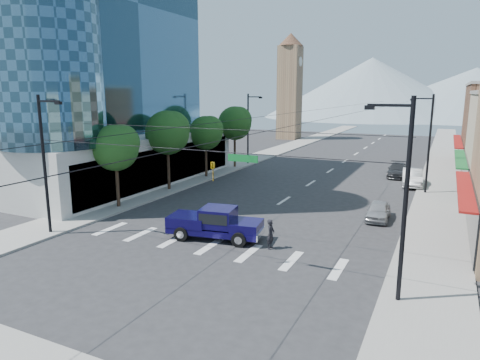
{
  "coord_description": "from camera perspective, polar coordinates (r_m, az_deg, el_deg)",
  "views": [
    {
      "loc": [
        12.1,
        -19.74,
        9.11
      ],
      "look_at": [
        -0.89,
        7.15,
        3.0
      ],
      "focal_mm": 32.0,
      "sensor_mm": 36.0,
      "label": 1
    }
  ],
  "objects": [
    {
      "name": "parked_car_near",
      "position": [
        32.84,
        17.96,
        -3.91
      ],
      "size": [
        1.74,
        3.97,
        1.33
      ],
      "primitive_type": "imported",
      "rotation": [
        0.0,
        0.0,
        0.04
      ],
      "color": "#A2A3A7",
      "rests_on": "ground"
    },
    {
      "name": "parked_car_mid",
      "position": [
        45.8,
        21.96,
        0.32
      ],
      "size": [
        2.31,
        5.29,
        1.69
      ],
      "primitive_type": "imported",
      "rotation": [
        0.0,
        0.0,
        0.1
      ],
      "color": "silver",
      "rests_on": "ground"
    },
    {
      "name": "mountain_right",
      "position": [
        179.91,
        28.79,
        10.13
      ],
      "size": [
        90.0,
        90.0,
        18.0
      ],
      "primitive_type": "cone",
      "color": "gray",
      "rests_on": "ground"
    },
    {
      "name": "tree_midnear",
      "position": [
        40.34,
        -9.45,
        6.41
      ],
      "size": [
        4.09,
        4.09,
        7.52
      ],
      "color": "black",
      "rests_on": "ground"
    },
    {
      "name": "pedestrian",
      "position": [
        25.56,
        4.11,
        -7.2
      ],
      "size": [
        0.44,
        0.66,
        1.79
      ],
      "primitive_type": "imported",
      "rotation": [
        0.0,
        0.0,
        1.59
      ],
      "color": "black",
      "rests_on": "ground"
    },
    {
      "name": "lamp_pole_ne",
      "position": [
        41.97,
        23.79,
        4.89
      ],
      "size": [
        2.0,
        0.25,
        9.0
      ],
      "color": "black",
      "rests_on": "ground"
    },
    {
      "name": "tree_near",
      "position": [
        34.95,
        -16.03,
        4.35
      ],
      "size": [
        3.65,
        3.64,
        6.71
      ],
      "color": "black",
      "rests_on": "ground"
    },
    {
      "name": "sidewalk_right",
      "position": [
        60.42,
        25.4,
        1.84
      ],
      "size": [
        4.0,
        120.0,
        0.15
      ],
      "primitive_type": "cube",
      "color": "gray",
      "rests_on": "ground"
    },
    {
      "name": "tree_far",
      "position": [
        52.37,
        -0.54,
        7.71
      ],
      "size": [
        4.09,
        4.09,
        7.52
      ],
      "color": "black",
      "rests_on": "ground"
    },
    {
      "name": "office_tower",
      "position": [
        51.27,
        -23.93,
        16.6
      ],
      "size": [
        29.5,
        27.0,
        30.0
      ],
      "color": "#B7B7B2",
      "rests_on": "ground"
    },
    {
      "name": "mountain_left",
      "position": [
        171.9,
        17.08,
        11.69
      ],
      "size": [
        80.0,
        80.0,
        22.0
      ],
      "primitive_type": "cone",
      "color": "gray",
      "rests_on": "ground"
    },
    {
      "name": "sidewalk_left",
      "position": [
        65.05,
        3.79,
        3.55
      ],
      "size": [
        4.0,
        120.0,
        0.15
      ],
      "primitive_type": "cube",
      "color": "gray",
      "rests_on": "ground"
    },
    {
      "name": "signal_rig",
      "position": [
        22.65,
        -6.52,
        0.12
      ],
      "size": [
        21.8,
        0.2,
        9.0
      ],
      "color": "black",
      "rests_on": "ground"
    },
    {
      "name": "clock_tower",
      "position": [
        86.61,
        6.66,
        12.5
      ],
      "size": [
        4.8,
        4.8,
        20.4
      ],
      "color": "#8C6B4C",
      "rests_on": "ground"
    },
    {
      "name": "parked_car_far",
      "position": [
        50.21,
        20.28,
        1.24
      ],
      "size": [
        2.29,
        5.14,
        1.46
      ],
      "primitive_type": "imported",
      "rotation": [
        0.0,
        0.0,
        0.05
      ],
      "color": "#2D2E30",
      "rests_on": "ground"
    },
    {
      "name": "lamp_pole_nw",
      "position": [
        54.86,
        1.2,
        7.2
      ],
      "size": [
        2.0,
        0.25,
        9.0
      ],
      "color": "black",
      "rests_on": "ground"
    },
    {
      "name": "ground",
      "position": [
        24.88,
        -5.41,
        -9.97
      ],
      "size": [
        160.0,
        160.0,
        0.0
      ],
      "primitive_type": "plane",
      "color": "#28282B",
      "rests_on": "ground"
    },
    {
      "name": "pickup_truck",
      "position": [
        27.18,
        -3.4,
        -5.67
      ],
      "size": [
        6.29,
        3.09,
        2.04
      ],
      "rotation": [
        0.0,
        0.0,
        0.16
      ],
      "color": "#0D083E",
      "rests_on": "ground"
    },
    {
      "name": "tree_midfar",
      "position": [
        46.27,
        -4.41,
        6.42
      ],
      "size": [
        3.65,
        3.64,
        6.71
      ],
      "color": "black",
      "rests_on": "ground"
    }
  ]
}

